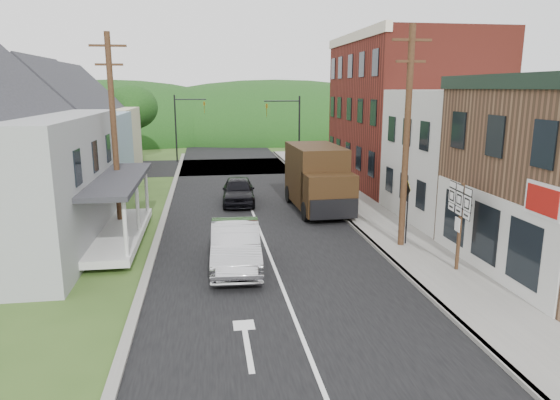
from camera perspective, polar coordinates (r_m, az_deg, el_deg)
name	(u,v)px	position (r m, az deg, el deg)	size (l,w,h in m)	color
ground	(282,287)	(17.11, 0.24, -9.96)	(120.00, 120.00, 0.00)	#2D4719
road	(253,215)	(26.55, -3.05, -1.70)	(9.00, 90.00, 0.02)	black
cross_road	(234,166)	(43.18, -5.24, 3.85)	(60.00, 9.00, 0.02)	black
sidewalk_right	(372,219)	(25.86, 10.52, -2.12)	(2.80, 55.00, 0.15)	slate
curb_right	(347,220)	(25.46, 7.64, -2.26)	(0.20, 55.00, 0.15)	slate
curb_left	(161,227)	(24.60, -13.45, -3.07)	(0.30, 55.00, 0.12)	slate
storefront_white	(482,156)	(27.08, 22.05, 4.67)	(8.00, 7.00, 6.50)	silver
storefront_red	(408,112)	(35.41, 14.47, 9.71)	(8.00, 12.00, 10.00)	maroon
house_blue	(65,136)	(33.85, -23.36, 6.74)	(7.14, 8.16, 7.28)	#7E99AC
house_cream	(89,125)	(42.69, -21.01, 7.96)	(7.14, 8.16, 7.28)	beige
utility_pole_right	(407,137)	(20.81, 14.26, 6.97)	(1.60, 0.26, 9.00)	#472D19
utility_pole_left	(114,132)	(24.04, -18.45, 7.43)	(1.60, 0.26, 9.00)	#472D19
traffic_signal_right	(291,125)	(39.78, 1.22, 8.59)	(2.87, 0.20, 6.00)	black
traffic_signal_left	(183,120)	(46.24, -10.99, 8.94)	(2.87, 0.20, 6.00)	black
tree_left_d	(131,107)	(48.09, -16.66, 10.13)	(4.80, 4.80, 6.94)	#382616
forested_ridge	(222,136)	(70.96, -6.60, 7.27)	(90.00, 30.00, 16.00)	black
silver_sedan	(235,246)	(18.74, -5.11, -5.24)	(1.78, 5.09, 1.68)	#BBBAC0
dark_sedan	(238,191)	(28.99, -4.77, 1.05)	(1.81, 4.50, 1.53)	black
delivery_van	(318,178)	(27.24, 4.35, 2.47)	(2.76, 6.35, 3.51)	black
route_sign_cluster	(459,214)	(18.80, 19.82, -1.53)	(0.23, 1.82, 3.19)	#472D19
warning_sign	(407,203)	(21.43, 14.31, -0.34)	(0.11, 0.76, 2.75)	black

